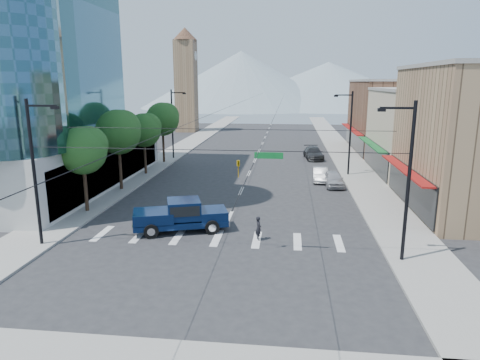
{
  "coord_description": "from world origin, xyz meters",
  "views": [
    {
      "loc": [
        4.26,
        -24.42,
        9.93
      ],
      "look_at": [
        0.85,
        5.55,
        3.0
      ],
      "focal_mm": 32.0,
      "sensor_mm": 36.0,
      "label": 1
    }
  ],
  "objects_px": {
    "pickup_truck": "(180,215)",
    "parked_car_near": "(333,179)",
    "parked_car_mid": "(320,175)",
    "parked_car_far": "(313,153)",
    "pedestrian": "(258,228)"
  },
  "relations": [
    {
      "from": "parked_car_near",
      "to": "parked_car_far",
      "type": "height_order",
      "value": "parked_car_far"
    },
    {
      "from": "pedestrian",
      "to": "parked_car_mid",
      "type": "height_order",
      "value": "pedestrian"
    },
    {
      "from": "pedestrian",
      "to": "parked_car_far",
      "type": "height_order",
      "value": "pedestrian"
    },
    {
      "from": "pickup_truck",
      "to": "parked_car_near",
      "type": "height_order",
      "value": "pickup_truck"
    },
    {
      "from": "pedestrian",
      "to": "parked_car_mid",
      "type": "relative_size",
      "value": 0.38
    },
    {
      "from": "pickup_truck",
      "to": "parked_car_mid",
      "type": "xyz_separation_m",
      "value": [
        10.5,
        16.32,
        -0.45
      ]
    },
    {
      "from": "parked_car_mid",
      "to": "parked_car_far",
      "type": "distance_m",
      "value": 13.03
    },
    {
      "from": "parked_car_mid",
      "to": "parked_car_near",
      "type": "bearing_deg",
      "value": -59.44
    },
    {
      "from": "parked_car_mid",
      "to": "parked_car_far",
      "type": "height_order",
      "value": "parked_car_far"
    },
    {
      "from": "pickup_truck",
      "to": "parked_car_far",
      "type": "distance_m",
      "value": 31.18
    },
    {
      "from": "pickup_truck",
      "to": "parked_car_near",
      "type": "relative_size",
      "value": 1.58
    },
    {
      "from": "pedestrian",
      "to": "parked_car_far",
      "type": "relative_size",
      "value": 0.29
    },
    {
      "from": "pickup_truck",
      "to": "parked_car_far",
      "type": "xyz_separation_m",
      "value": [
        10.5,
        29.36,
        -0.34
      ]
    },
    {
      "from": "pedestrian",
      "to": "parked_car_near",
      "type": "bearing_deg",
      "value": -41.59
    },
    {
      "from": "parked_car_near",
      "to": "parked_car_far",
      "type": "bearing_deg",
      "value": 91.25
    }
  ]
}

